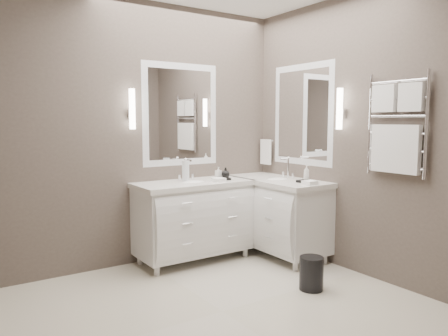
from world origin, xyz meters
TOP-DOWN VIEW (x-y plane):
  - floor at (0.00, 0.00)m, footprint 3.20×3.00m
  - wall_back at (0.00, 1.50)m, footprint 3.20×0.01m
  - wall_front at (0.00, -1.50)m, footprint 3.20×0.01m
  - wall_right at (1.60, 0.00)m, footprint 0.01×3.00m
  - vanity_back at (0.45, 1.23)m, footprint 1.24×0.59m
  - vanity_right at (1.33, 0.90)m, footprint 0.59×1.24m
  - mirror_back at (0.45, 1.49)m, footprint 0.90×0.02m
  - mirror_right at (1.59, 0.80)m, footprint 0.02×0.90m
  - sconce_back at (-0.13, 1.43)m, footprint 0.06×0.06m
  - sconce_right at (1.53, 0.22)m, footprint 0.06×0.06m
  - towel_bar_corner at (1.54, 1.36)m, footprint 0.03×0.22m
  - towel_ladder at (1.55, -0.40)m, footprint 0.06×0.58m
  - waste_bin at (0.90, -0.06)m, footprint 0.25×0.25m
  - amenity_tray_back at (0.76, 1.15)m, footprint 0.17×0.13m
  - amenity_tray_right at (1.37, 0.49)m, footprint 0.15×0.19m
  - water_bottle at (0.38, 1.26)m, footprint 0.09×0.09m
  - soap_bottle_a at (0.73, 1.17)m, footprint 0.06×0.06m
  - soap_bottle_b at (0.79, 1.12)m, footprint 0.11×0.11m
  - soap_bottle_c at (1.37, 0.49)m, footprint 0.07×0.07m

SIDE VIEW (x-z plane):
  - floor at x=0.00m, z-range -0.01..0.00m
  - waste_bin at x=0.90m, z-range 0.00..0.29m
  - vanity_back at x=0.45m, z-range 0.00..0.97m
  - vanity_right at x=1.33m, z-range 0.00..0.97m
  - amenity_tray_back at x=0.76m, z-range 0.85..0.87m
  - amenity_tray_right at x=1.37m, z-range 0.85..0.88m
  - soap_bottle_b at x=0.79m, z-range 0.87..0.99m
  - soap_bottle_a at x=0.73m, z-range 0.87..0.99m
  - soap_bottle_c at x=1.37m, z-range 0.88..1.03m
  - water_bottle at x=0.38m, z-range 0.85..1.07m
  - towel_bar_corner at x=1.54m, z-range 0.97..1.27m
  - wall_back at x=0.00m, z-range 0.00..2.70m
  - wall_front at x=0.00m, z-range 0.00..2.70m
  - wall_right at x=1.60m, z-range 0.00..2.70m
  - towel_ladder at x=1.55m, z-range 0.94..1.84m
  - mirror_back at x=0.45m, z-range 1.00..2.10m
  - mirror_right at x=1.59m, z-range 1.00..2.10m
  - sconce_back at x=-0.13m, z-range 1.39..1.79m
  - sconce_right at x=1.53m, z-range 1.39..1.79m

